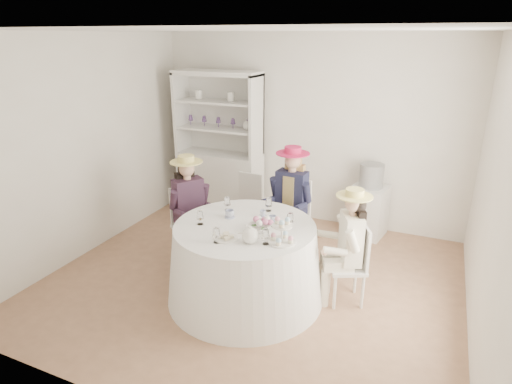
% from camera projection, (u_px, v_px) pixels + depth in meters
% --- Properties ---
extents(ground, '(4.50, 4.50, 0.00)m').
position_uv_depth(ground, '(253.00, 280.00, 4.93)').
color(ground, '#8C6246').
rests_on(ground, ground).
extents(ceiling, '(4.50, 4.50, 0.00)m').
position_uv_depth(ceiling, '(252.00, 30.00, 3.99)').
color(ceiling, white).
rests_on(ceiling, wall_back).
extents(wall_back, '(4.50, 0.00, 4.50)m').
position_uv_depth(wall_back, '(308.00, 131.00, 6.18)').
color(wall_back, silver).
rests_on(wall_back, ground).
extents(wall_front, '(4.50, 0.00, 4.50)m').
position_uv_depth(wall_front, '(125.00, 252.00, 2.74)').
color(wall_front, silver).
rests_on(wall_front, ground).
extents(wall_left, '(0.00, 4.50, 4.50)m').
position_uv_depth(wall_left, '(87.00, 147.00, 5.30)').
color(wall_left, silver).
rests_on(wall_left, ground).
extents(wall_right, '(0.00, 4.50, 4.50)m').
position_uv_depth(wall_right, '(495.00, 199.00, 3.61)').
color(wall_right, silver).
rests_on(wall_right, ground).
extents(tea_table, '(1.65, 1.65, 0.84)m').
position_uv_depth(tea_table, '(245.00, 262.00, 4.49)').
color(tea_table, white).
rests_on(tea_table, ground).
extents(hutch, '(1.39, 0.75, 2.18)m').
position_uv_depth(hutch, '(220.00, 165.00, 6.60)').
color(hutch, silver).
rests_on(hutch, ground).
extents(side_table, '(0.53, 0.53, 0.71)m').
position_uv_depth(side_table, '(368.00, 211.00, 5.94)').
color(side_table, silver).
rests_on(side_table, ground).
extents(hatbox, '(0.35, 0.35, 0.32)m').
position_uv_depth(hatbox, '(372.00, 176.00, 5.76)').
color(hatbox, black).
rests_on(hatbox, side_table).
extents(guest_left, '(0.58, 0.54, 1.35)m').
position_uv_depth(guest_left, '(189.00, 203.00, 5.12)').
color(guest_left, silver).
rests_on(guest_left, ground).
extents(guest_mid, '(0.52, 0.54, 1.42)m').
position_uv_depth(guest_mid, '(291.00, 196.00, 5.21)').
color(guest_mid, silver).
rests_on(guest_mid, ground).
extents(guest_right, '(0.53, 0.48, 1.26)m').
position_uv_depth(guest_right, '(349.00, 240.00, 4.31)').
color(guest_right, silver).
rests_on(guest_right, ground).
extents(spare_chair, '(0.39, 0.39, 0.90)m').
position_uv_depth(spare_chair, '(254.00, 200.00, 6.00)').
color(spare_chair, silver).
rests_on(spare_chair, ground).
extents(teacup_a, '(0.12, 0.12, 0.08)m').
position_uv_depth(teacup_a, '(230.00, 214.00, 4.52)').
color(teacup_a, white).
rests_on(teacup_a, tea_table).
extents(teacup_b, '(0.08, 0.08, 0.06)m').
position_uv_depth(teacup_b, '(263.00, 214.00, 4.55)').
color(teacup_b, white).
rests_on(teacup_b, tea_table).
extents(teacup_c, '(0.11, 0.11, 0.07)m').
position_uv_depth(teacup_c, '(273.00, 219.00, 4.40)').
color(teacup_c, white).
rests_on(teacup_c, tea_table).
extents(flower_bowl, '(0.29, 0.29, 0.06)m').
position_uv_depth(flower_bowl, '(258.00, 229.00, 4.21)').
color(flower_bowl, white).
rests_on(flower_bowl, tea_table).
extents(flower_arrangement, '(0.16, 0.17, 0.06)m').
position_uv_depth(flower_arrangement, '(264.00, 221.00, 4.25)').
color(flower_arrangement, '#CA6593').
rests_on(flower_arrangement, tea_table).
extents(table_teapot, '(0.22, 0.16, 0.17)m').
position_uv_depth(table_teapot, '(250.00, 235.00, 3.97)').
color(table_teapot, white).
rests_on(table_teapot, tea_table).
extents(sandwich_plate, '(0.23, 0.23, 0.05)m').
position_uv_depth(sandwich_plate, '(226.00, 238.00, 4.05)').
color(sandwich_plate, white).
rests_on(sandwich_plate, tea_table).
extents(cupcake_stand, '(0.26, 0.26, 0.24)m').
position_uv_depth(cupcake_stand, '(282.00, 234.00, 3.96)').
color(cupcake_stand, white).
rests_on(cupcake_stand, tea_table).
extents(stemware_set, '(0.94, 0.98, 0.15)m').
position_uv_depth(stemware_set, '(245.00, 219.00, 4.32)').
color(stemware_set, white).
rests_on(stemware_set, tea_table).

